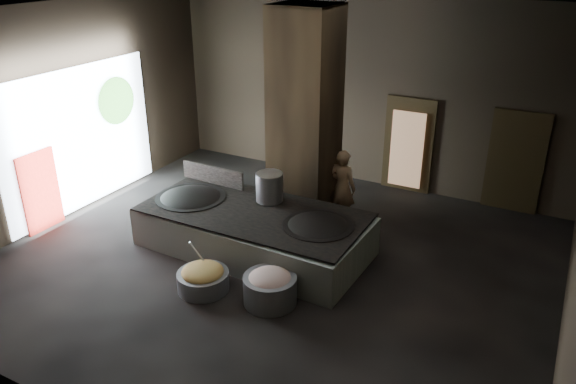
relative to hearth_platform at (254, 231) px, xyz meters
The scene contains 27 objects.
floor 0.73m from the hearth_platform, 20.10° to the right, with size 10.00×9.00×0.10m, color black.
ceiling 4.21m from the hearth_platform, 20.10° to the right, with size 10.00×9.00×0.10m, color black.
back_wall 4.77m from the hearth_platform, 82.84° to the left, with size 10.00×0.10×4.50m, color black.
front_wall 5.13m from the hearth_platform, 83.44° to the right, with size 10.00×0.10×4.50m, color black.
left_wall 4.88m from the hearth_platform, behind, with size 0.10×9.00×4.50m, color black.
pillar 2.54m from the hearth_platform, 81.75° to the left, with size 1.20×1.20×4.50m, color black.
hearth_platform is the anchor object (origin of this frame).
platform_cap 0.43m from the hearth_platform, ahead, with size 4.31×2.07×0.03m, color black.
wok_left 1.50m from the hearth_platform, behind, with size 1.39×1.39×0.38m, color black.
wok_left_rim 1.52m from the hearth_platform, behind, with size 1.42×1.42×0.05m, color black.
wok_right 1.40m from the hearth_platform, ahead, with size 1.29×1.29×0.36m, color black.
wok_right_rim 1.42m from the hearth_platform, ahead, with size 1.32×1.32×0.05m, color black.
stock_pot 0.93m from the hearth_platform, 84.81° to the left, with size 0.54×0.54×0.58m, color silver.
splash_guard 1.76m from the hearth_platform, 152.65° to the left, with size 1.53×0.06×0.38m, color black.
cook 2.17m from the hearth_platform, 59.61° to the left, with size 0.61×0.39×1.66m, color olive.
veg_basin 1.64m from the hearth_platform, 91.88° to the right, with size 0.90×0.90×0.33m, color gray.
veg_fill 1.62m from the hearth_platform, 91.88° to the right, with size 0.74×0.74×0.23m, color #A4B256.
ladle 1.50m from the hearth_platform, 97.86° to the right, with size 0.03×0.03×0.71m, color silver.
meat_basin 1.84m from the hearth_platform, 50.52° to the right, with size 0.90×0.90×0.49m, color gray.
meat_fill 1.84m from the hearth_platform, 50.52° to the right, with size 0.75×0.75×0.29m, color tan.
doorway_near 4.65m from the hearth_platform, 67.66° to the left, with size 1.18×0.08×2.38m, color black.
doorway_near_glow 4.55m from the hearth_platform, 67.25° to the left, with size 0.78×0.04×1.85m, color #8C6647.
doorway_far 5.98m from the hearth_platform, 45.71° to the left, with size 1.18×0.08×2.38m, color black.
doorway_far_glow 6.21m from the hearth_platform, 44.90° to the left, with size 0.74×0.04×1.75m, color #8C6647.
left_opening 4.57m from the hearth_platform, behind, with size 0.04×4.20×3.10m, color white.
pavilion_sliver 4.55m from the hearth_platform, 163.30° to the right, with size 0.05×0.90×1.70m, color maroon.
tree_silhouette 4.80m from the hearth_platform, 165.66° to the left, with size 0.28×1.10×1.10m, color #194714.
Camera 1 is at (4.57, -8.04, 5.55)m, focal length 35.00 mm.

